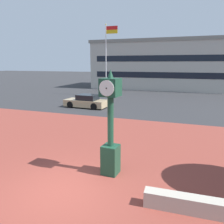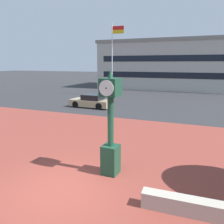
% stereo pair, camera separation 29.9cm
% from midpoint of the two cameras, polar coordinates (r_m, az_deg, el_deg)
% --- Properties ---
extents(ground_plane, '(200.00, 200.00, 0.00)m').
position_cam_midpoint_polar(ground_plane, '(8.28, -11.80, -18.86)').
color(ground_plane, '#2D2D30').
extents(plaza_brick_paving, '(44.00, 14.41, 0.01)m').
position_cam_midpoint_polar(plaza_brick_paving, '(10.79, -2.30, -10.87)').
color(plaza_brick_paving, brown).
rests_on(plaza_brick_paving, ground).
extents(planter_wall, '(3.21, 0.51, 0.50)m').
position_cam_midpoint_polar(planter_wall, '(7.33, 22.32, -21.81)').
color(planter_wall, '#ADA393').
rests_on(planter_wall, ground).
extents(street_clock, '(0.70, 0.77, 4.05)m').
position_cam_midpoint_polar(street_clock, '(8.45, 0.66, -4.31)').
color(street_clock, '#19422D').
rests_on(street_clock, ground).
extents(car_street_mid, '(4.21, 1.93, 1.28)m').
position_cam_midpoint_polar(car_street_mid, '(22.04, -4.89, 2.68)').
color(car_street_mid, tan).
rests_on(car_street_mid, ground).
extents(flagpole_primary, '(1.62, 0.14, 9.05)m').
position_cam_midpoint_polar(flagpole_primary, '(29.44, 0.64, 14.38)').
color(flagpole_primary, silver).
rests_on(flagpole_primary, ground).
extents(civic_building, '(24.07, 11.42, 7.97)m').
position_cam_midpoint_polar(civic_building, '(40.52, 15.63, 11.53)').
color(civic_building, '#B2ADA3').
rests_on(civic_building, ground).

